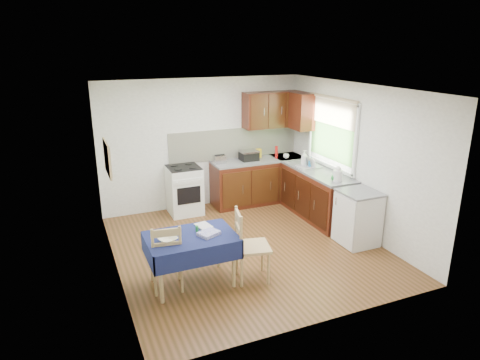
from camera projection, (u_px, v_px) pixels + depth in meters
name	position (u px, v px, depth m)	size (l,w,h in m)	color
floor	(247.00, 247.00, 6.83)	(4.20, 4.20, 0.00)	#4A3013
ceiling	(248.00, 88.00, 6.06)	(4.00, 4.20, 0.02)	white
wall_back	(203.00, 143.00, 8.28)	(4.00, 0.02, 2.50)	silver
wall_front	(326.00, 224.00, 4.60)	(4.00, 0.02, 2.50)	silver
wall_left	(110.00, 189.00, 5.70)	(0.02, 4.20, 2.50)	silver
wall_right	(356.00, 159.00, 7.19)	(0.02, 4.20, 2.50)	silver
base_cabinets	(285.00, 188.00, 8.30)	(1.90, 2.30, 0.86)	#351109
worktop_back	(259.00, 160.00, 8.52)	(1.90, 0.60, 0.04)	slate
worktop_right	(318.00, 172.00, 7.76)	(0.60, 1.70, 0.04)	slate
worktop_corner	(287.00, 157.00, 8.77)	(0.60, 0.60, 0.04)	slate
splashback	(235.00, 143.00, 8.53)	(2.70, 0.02, 0.60)	white
upper_cabinets	(281.00, 110.00, 8.40)	(1.20, 0.85, 0.70)	#351109
stove	(184.00, 190.00, 8.08)	(0.60, 0.61, 0.92)	white
window	(332.00, 128.00, 7.67)	(0.04, 1.48, 1.26)	#325A25
fridge	(358.00, 218.00, 6.84)	(0.58, 0.60, 0.89)	white
corkboard	(108.00, 158.00, 5.87)	(0.04, 0.62, 0.47)	tan
dining_table	(191.00, 243.00, 5.62)	(1.17, 0.79, 0.70)	#121041
chair_far	(167.00, 255.00, 5.51)	(0.47, 0.47, 0.95)	tan
chair_near	(249.00, 244.00, 5.75)	(0.54, 0.54, 1.01)	tan
toaster	(220.00, 159.00, 8.19)	(0.24, 0.14, 0.18)	#AEAEB2
sandwich_press	(249.00, 155.00, 8.42)	(0.33, 0.29, 0.20)	black
sauce_bottle	(276.00, 152.00, 8.56)	(0.06, 0.06, 0.25)	#B5100E
yellow_packet	(258.00, 153.00, 8.62)	(0.13, 0.09, 0.18)	gold
dish_rack	(309.00, 166.00, 7.97)	(0.44, 0.33, 0.21)	#939398
kettle	(338.00, 175.00, 7.13)	(0.15, 0.15, 0.26)	white
cup	(286.00, 156.00, 8.56)	(0.12, 0.12, 0.09)	white
soap_bottle_a	(304.00, 158.00, 7.98)	(0.12, 0.12, 0.30)	white
soap_bottle_b	(311.00, 162.00, 7.94)	(0.09, 0.09, 0.20)	#1F74B5
soap_bottle_c	(335.00, 176.00, 7.17)	(0.12, 0.12, 0.16)	#248735
plate_bowl	(168.00, 240.00, 5.42)	(0.23, 0.23, 0.06)	#EDE4C2
book	(198.00, 227.00, 5.83)	(0.18, 0.24, 0.02)	white
spice_jar	(197.00, 229.00, 5.70)	(0.04, 0.04, 0.08)	#227F36
tea_towel	(209.00, 233.00, 5.61)	(0.26, 0.20, 0.05)	#2A2999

